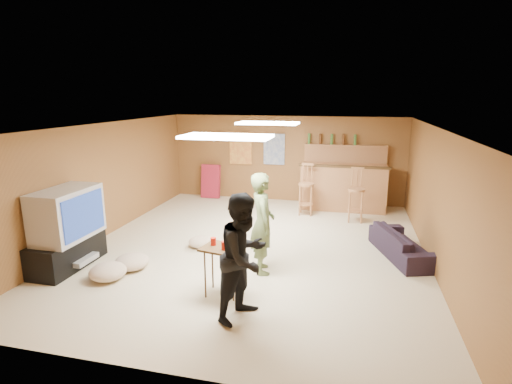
% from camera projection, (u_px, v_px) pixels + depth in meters
% --- Properties ---
extents(ground, '(7.00, 7.00, 0.00)m').
position_uv_depth(ground, '(253.00, 248.00, 7.29)').
color(ground, beige).
rests_on(ground, ground).
extents(ceiling, '(6.00, 7.00, 0.02)m').
position_uv_depth(ceiling, '(253.00, 126.00, 6.77)').
color(ceiling, silver).
rests_on(ceiling, ground).
extents(wall_back, '(6.00, 0.02, 2.20)m').
position_uv_depth(wall_back, '(286.00, 159.00, 10.34)').
color(wall_back, brown).
rests_on(wall_back, ground).
extents(wall_front, '(6.00, 0.02, 2.20)m').
position_uv_depth(wall_front, '(164.00, 273.00, 3.72)').
color(wall_front, brown).
rests_on(wall_front, ground).
extents(wall_left, '(0.02, 7.00, 2.20)m').
position_uv_depth(wall_left, '(103.00, 181.00, 7.71)').
color(wall_left, brown).
rests_on(wall_left, ground).
extents(wall_right, '(0.02, 7.00, 2.20)m').
position_uv_depth(wall_right, '(436.00, 199.00, 6.35)').
color(wall_right, brown).
rests_on(wall_right, ground).
extents(tv_stand, '(0.55, 1.30, 0.50)m').
position_uv_depth(tv_stand, '(68.00, 252.00, 6.43)').
color(tv_stand, black).
rests_on(tv_stand, ground).
extents(dvd_box, '(0.35, 0.50, 0.08)m').
position_uv_depth(dvd_box, '(80.00, 259.00, 6.41)').
color(dvd_box, '#B2B2B7').
rests_on(dvd_box, tv_stand).
extents(tv_body, '(0.60, 1.10, 0.80)m').
position_uv_depth(tv_body, '(67.00, 214.00, 6.26)').
color(tv_body, '#B2B2B7').
rests_on(tv_body, tv_stand).
extents(tv_screen, '(0.02, 0.95, 0.65)m').
position_uv_depth(tv_screen, '(84.00, 215.00, 6.19)').
color(tv_screen, navy).
rests_on(tv_screen, tv_body).
extents(bar_counter, '(2.00, 0.60, 1.10)m').
position_uv_depth(bar_counter, '(343.00, 187.00, 9.61)').
color(bar_counter, '#9C6238').
rests_on(bar_counter, ground).
extents(bar_lip, '(2.10, 0.12, 0.05)m').
position_uv_depth(bar_lip, '(344.00, 167.00, 9.24)').
color(bar_lip, '#3C2813').
rests_on(bar_lip, bar_counter).
extents(bar_shelf, '(2.00, 0.18, 0.05)m').
position_uv_depth(bar_shelf, '(346.00, 146.00, 9.81)').
color(bar_shelf, '#9C6238').
rests_on(bar_shelf, bar_backing).
extents(bar_backing, '(2.00, 0.14, 0.60)m').
position_uv_depth(bar_backing, '(345.00, 158.00, 9.90)').
color(bar_backing, '#9C6238').
rests_on(bar_backing, bar_counter).
extents(poster_left, '(0.60, 0.03, 0.85)m').
position_uv_depth(poster_left, '(241.00, 148.00, 10.51)').
color(poster_left, '#BF3F26').
rests_on(poster_left, wall_back).
extents(poster_right, '(0.55, 0.03, 0.80)m').
position_uv_depth(poster_right, '(274.00, 149.00, 10.31)').
color(poster_right, '#334C99').
rests_on(poster_right, wall_back).
extents(folding_chair_stack, '(0.50, 0.26, 0.91)m').
position_uv_depth(folding_chair_stack, '(211.00, 181.00, 10.76)').
color(folding_chair_stack, '#A71E36').
rests_on(folding_chair_stack, ground).
extents(ceiling_panel_front, '(1.20, 0.60, 0.04)m').
position_uv_depth(ceiling_panel_front, '(227.00, 137.00, 5.36)').
color(ceiling_panel_front, white).
rests_on(ceiling_panel_front, ceiling).
extents(ceiling_panel_back, '(1.20, 0.60, 0.04)m').
position_uv_depth(ceiling_panel_back, '(268.00, 123.00, 7.91)').
color(ceiling_panel_back, white).
rests_on(ceiling_panel_back, ceiling).
extents(person_olive, '(0.56, 0.68, 1.59)m').
position_uv_depth(person_olive, '(262.00, 223.00, 6.14)').
color(person_olive, '#596A3D').
rests_on(person_olive, ground).
extents(person_black, '(0.86, 0.95, 1.60)m').
position_uv_depth(person_black, '(244.00, 257.00, 4.85)').
color(person_black, black).
rests_on(person_black, ground).
extents(sofa, '(1.10, 1.70, 0.46)m').
position_uv_depth(sofa, '(403.00, 244.00, 6.84)').
color(sofa, black).
rests_on(sofa, ground).
extents(tray_table, '(0.61, 0.52, 0.70)m').
position_uv_depth(tray_table, '(223.00, 271.00, 5.52)').
color(tray_table, '#3C2813').
rests_on(tray_table, ground).
extents(cup_red_near, '(0.10, 0.10, 0.11)m').
position_uv_depth(cup_red_near, '(213.00, 241.00, 5.50)').
color(cup_red_near, red).
rests_on(cup_red_near, tray_table).
extents(cup_red_far, '(0.09, 0.09, 0.11)m').
position_uv_depth(cup_red_far, '(224.00, 245.00, 5.35)').
color(cup_red_far, red).
rests_on(cup_red_far, tray_table).
extents(cup_blue, '(0.10, 0.10, 0.10)m').
position_uv_depth(cup_blue, '(232.00, 242.00, 5.47)').
color(cup_blue, navy).
rests_on(cup_blue, tray_table).
extents(bar_stool_left, '(0.49, 0.49, 1.20)m').
position_uv_depth(bar_stool_left, '(306.00, 189.00, 9.18)').
color(bar_stool_left, '#9C6238').
rests_on(bar_stool_left, ground).
extents(bar_stool_right, '(0.46, 0.46, 1.34)m').
position_uv_depth(bar_stool_right, '(356.00, 192.00, 8.65)').
color(bar_stool_right, '#9C6238').
rests_on(bar_stool_right, ground).
extents(cushion_near_tv, '(0.69, 0.69, 0.24)m').
position_uv_depth(cushion_near_tv, '(132.00, 262.00, 6.38)').
color(cushion_near_tv, tan).
rests_on(cushion_near_tv, ground).
extents(cushion_mid, '(0.58, 0.58, 0.20)m').
position_uv_depth(cushion_mid, '(201.00, 242.00, 7.30)').
color(cushion_mid, tan).
rests_on(cushion_mid, ground).
extents(cushion_far, '(0.63, 0.63, 0.25)m').
position_uv_depth(cushion_far, '(108.00, 272.00, 6.01)').
color(cushion_far, tan).
rests_on(cushion_far, ground).
extents(bottle_row, '(1.20, 0.08, 0.26)m').
position_uv_depth(bottle_row, '(332.00, 139.00, 9.83)').
color(bottle_row, '#3F7233').
rests_on(bottle_row, bar_shelf).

